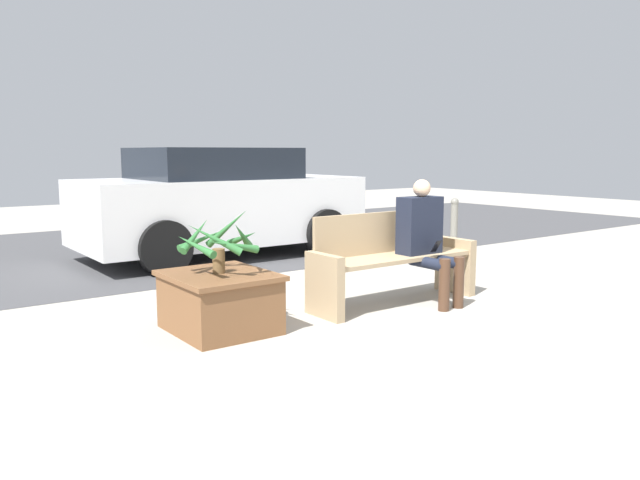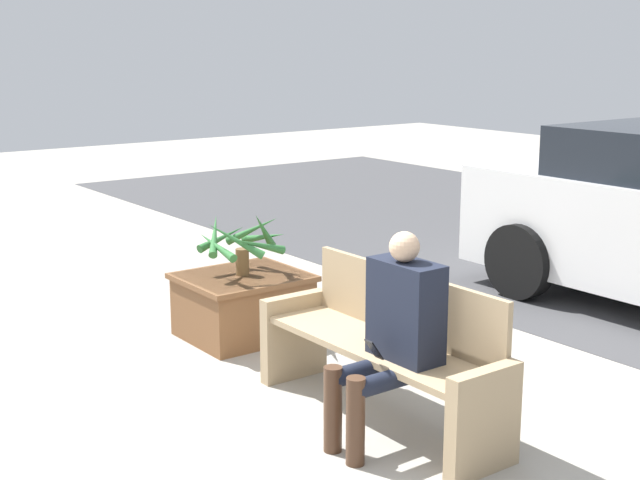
{
  "view_description": "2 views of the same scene",
  "coord_description": "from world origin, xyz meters",
  "px_view_note": "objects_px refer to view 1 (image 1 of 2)",
  "views": [
    {
      "loc": [
        -4.23,
        -3.62,
        1.49
      ],
      "look_at": [
        -0.85,
        0.97,
        0.68
      ],
      "focal_mm": 35.0,
      "sensor_mm": 36.0,
      "label": 1
    },
    {
      "loc": [
        3.78,
        -2.51,
        2.24
      ],
      "look_at": [
        -1.25,
        1.23,
        0.84
      ],
      "focal_mm": 50.0,
      "sensor_mm": 36.0,
      "label": 2
    }
  ],
  "objects_px": {
    "potted_plant": "(219,241)",
    "bollard_post": "(454,227)",
    "parked_car": "(219,202)",
    "bench": "(391,259)",
    "planter_box": "(220,300)",
    "person_seated": "(426,235)"
  },
  "relations": [
    {
      "from": "potted_plant",
      "to": "bollard_post",
      "type": "bearing_deg",
      "value": 17.06
    },
    {
      "from": "parked_car",
      "to": "bollard_post",
      "type": "distance_m",
      "value": 3.36
    },
    {
      "from": "bench",
      "to": "bollard_post",
      "type": "xyz_separation_m",
      "value": [
        2.56,
        1.47,
        0.0
      ]
    },
    {
      "from": "planter_box",
      "to": "bollard_post",
      "type": "height_order",
      "value": "bollard_post"
    },
    {
      "from": "bench",
      "to": "potted_plant",
      "type": "relative_size",
      "value": 2.79
    },
    {
      "from": "bench",
      "to": "person_seated",
      "type": "relative_size",
      "value": 1.5
    },
    {
      "from": "parked_car",
      "to": "bollard_post",
      "type": "relative_size",
      "value": 4.64
    },
    {
      "from": "bench",
      "to": "potted_plant",
      "type": "xyz_separation_m",
      "value": [
        -1.82,
        0.12,
        0.33
      ]
    },
    {
      "from": "bench",
      "to": "parked_car",
      "type": "bearing_deg",
      "value": 90.86
    },
    {
      "from": "person_seated",
      "to": "planter_box",
      "type": "height_order",
      "value": "person_seated"
    },
    {
      "from": "bollard_post",
      "to": "potted_plant",
      "type": "bearing_deg",
      "value": -162.94
    },
    {
      "from": "potted_plant",
      "to": "parked_car",
      "type": "relative_size",
      "value": 0.17
    },
    {
      "from": "planter_box",
      "to": "bench",
      "type": "bearing_deg",
      "value": -4.1
    },
    {
      "from": "potted_plant",
      "to": "person_seated",
      "type": "bearing_deg",
      "value": -8.15
    },
    {
      "from": "bench",
      "to": "planter_box",
      "type": "relative_size",
      "value": 1.99
    },
    {
      "from": "bench",
      "to": "planter_box",
      "type": "xyz_separation_m",
      "value": [
        -1.82,
        0.13,
        -0.17
      ]
    },
    {
      "from": "potted_plant",
      "to": "parked_car",
      "type": "xyz_separation_m",
      "value": [
        1.77,
        3.43,
        0.01
      ]
    },
    {
      "from": "planter_box",
      "to": "parked_car",
      "type": "height_order",
      "value": "parked_car"
    },
    {
      "from": "bench",
      "to": "parked_car",
      "type": "height_order",
      "value": "parked_car"
    },
    {
      "from": "bench",
      "to": "person_seated",
      "type": "xyz_separation_m",
      "value": [
        0.29,
        -0.18,
        0.24
      ]
    },
    {
      "from": "person_seated",
      "to": "potted_plant",
      "type": "bearing_deg",
      "value": 171.85
    },
    {
      "from": "potted_plant",
      "to": "bollard_post",
      "type": "relative_size",
      "value": 0.77
    }
  ]
}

